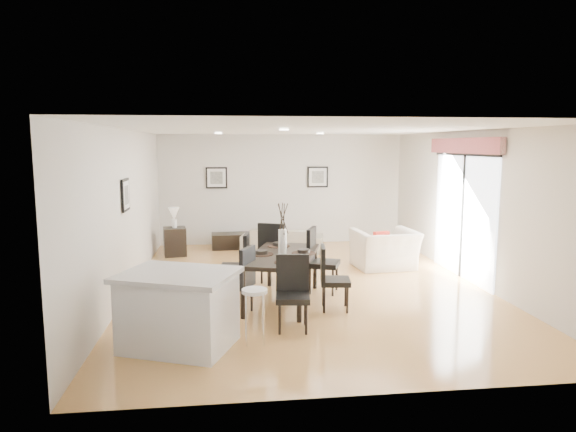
{
  "coord_description": "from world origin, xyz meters",
  "views": [
    {
      "loc": [
        -1.36,
        -8.63,
        2.45
      ],
      "look_at": [
        -0.27,
        0.4,
        1.18
      ],
      "focal_mm": 32.0,
      "sensor_mm": 36.0,
      "label": 1
    }
  ],
  "objects": [
    {
      "name": "ground",
      "position": [
        0.0,
        0.0,
        0.0
      ],
      "size": [
        8.0,
        8.0,
        0.0
      ],
      "primitive_type": "plane",
      "color": "#DCAB5A",
      "rests_on": "ground"
    },
    {
      "name": "wall_back",
      "position": [
        0.0,
        4.0,
        1.35
      ],
      "size": [
        6.0,
        0.04,
        2.7
      ],
      "primitive_type": "cube",
      "color": "silver",
      "rests_on": "ground"
    },
    {
      "name": "wall_front",
      "position": [
        0.0,
        -4.0,
        1.35
      ],
      "size": [
        6.0,
        0.04,
        2.7
      ],
      "primitive_type": "cube",
      "color": "silver",
      "rests_on": "ground"
    },
    {
      "name": "wall_left",
      "position": [
        -3.0,
        0.0,
        1.35
      ],
      "size": [
        0.04,
        8.0,
        2.7
      ],
      "primitive_type": "cube",
      "color": "silver",
      "rests_on": "ground"
    },
    {
      "name": "wall_right",
      "position": [
        3.0,
        0.0,
        1.35
      ],
      "size": [
        0.04,
        8.0,
        2.7
      ],
      "primitive_type": "cube",
      "color": "silver",
      "rests_on": "ground"
    },
    {
      "name": "ceiling",
      "position": [
        0.0,
        0.0,
        2.7
      ],
      "size": [
        6.0,
        8.0,
        0.02
      ],
      "primitive_type": "cube",
      "color": "white",
      "rests_on": "wall_back"
    },
    {
      "name": "sofa",
      "position": [
        -0.1,
        2.97,
        0.27
      ],
      "size": [
        1.98,
        1.13,
        0.54
      ],
      "primitive_type": "imported",
      "rotation": [
        0.0,
        0.0,
        2.91
      ],
      "color": "gray",
      "rests_on": "ground"
    },
    {
      "name": "armchair",
      "position": [
        1.75,
        1.09,
        0.38
      ],
      "size": [
        1.27,
        1.14,
        0.77
      ],
      "primitive_type": "imported",
      "rotation": [
        0.0,
        0.0,
        3.24
      ],
      "color": "beige",
      "rests_on": "ground"
    },
    {
      "name": "courtyard_plant_b",
      "position": [
        5.9,
        1.55,
        0.31
      ],
      "size": [
        0.37,
        0.37,
        0.62
      ],
      "primitive_type": "imported",
      "rotation": [
        0.0,
        0.0,
        -0.06
      ],
      "color": "#3E6029",
      "rests_on": "ground"
    },
    {
      "name": "dining_table",
      "position": [
        -0.51,
        -0.89,
        0.69
      ],
      "size": [
        1.43,
        2.04,
        0.77
      ],
      "rotation": [
        0.0,
        0.0,
        -0.3
      ],
      "color": "black",
      "rests_on": "ground"
    },
    {
      "name": "dining_chair_wnear",
      "position": [
        -1.18,
        -1.39,
        0.56
      ],
      "size": [
        0.6,
        0.6,
        1.0
      ],
      "rotation": [
        0.0,
        0.0,
        -2.04
      ],
      "color": "black",
      "rests_on": "ground"
    },
    {
      "name": "dining_chair_wfar",
      "position": [
        -1.17,
        -0.44,
        0.57
      ],
      "size": [
        0.52,
        0.52,
        1.03
      ],
      "rotation": [
        0.0,
        0.0,
        -1.72
      ],
      "color": "black",
      "rests_on": "ground"
    },
    {
      "name": "dining_chair_enear",
      "position": [
        0.14,
        -1.34,
        0.54
      ],
      "size": [
        0.49,
        0.49,
        0.96
      ],
      "rotation": [
        0.0,
        0.0,
        1.43
      ],
      "color": "black",
      "rests_on": "ground"
    },
    {
      "name": "dining_chair_efar",
      "position": [
        0.14,
        -0.39,
        0.6
      ],
      "size": [
        0.63,
        0.63,
        1.08
      ],
      "rotation": [
        0.0,
        0.0,
        1.19
      ],
      "color": "black",
      "rests_on": "ground"
    },
    {
      "name": "dining_chair_head",
      "position": [
        -0.5,
        -2.04,
        0.55
      ],
      "size": [
        0.49,
        0.49,
        0.99
      ],
      "rotation": [
        0.0,
        0.0,
        -0.11
      ],
      "color": "black",
      "rests_on": "ground"
    },
    {
      "name": "dining_chair_foot",
      "position": [
        -0.55,
        0.25,
        0.61
      ],
      "size": [
        0.64,
        0.64,
        1.09
      ],
      "rotation": [
        0.0,
        0.0,
        2.75
      ],
      "color": "black",
      "rests_on": "ground"
    },
    {
      "name": "vase",
      "position": [
        -0.51,
        -0.89,
        1.1
      ],
      "size": [
        1.03,
        1.58,
        0.8
      ],
      "color": "white",
      "rests_on": "dining_table"
    },
    {
      "name": "coffee_table",
      "position": [
        -1.28,
        3.46,
        0.18
      ],
      "size": [
        0.92,
        0.58,
        0.36
      ],
      "primitive_type": "cube",
      "rotation": [
        0.0,
        0.0,
        0.05
      ],
      "color": "black",
      "rests_on": "ground"
    },
    {
      "name": "side_table",
      "position": [
        -2.52,
        2.79,
        0.31
      ],
      "size": [
        0.54,
        0.54,
        0.63
      ],
      "primitive_type": "cube",
      "rotation": [
        0.0,
        0.0,
        0.17
      ],
      "color": "black",
      "rests_on": "ground"
    },
    {
      "name": "table_lamp",
      "position": [
        -2.52,
        2.79,
        0.92
      ],
      "size": [
        0.24,
        0.24,
        0.45
      ],
      "color": "white",
      "rests_on": "side_table"
    },
    {
      "name": "cushion",
      "position": [
        1.64,
        0.99,
        0.6
      ],
      "size": [
        0.34,
        0.19,
        0.32
      ],
      "primitive_type": "cube",
      "rotation": [
        0.0,
        0.0,
        3.42
      ],
      "color": "#A72115",
      "rests_on": "armchair"
    },
    {
      "name": "kitchen_island",
      "position": [
        -1.96,
        -2.53,
        0.47
      ],
      "size": [
        1.61,
        1.44,
        0.93
      ],
      "rotation": [
        0.0,
        0.0,
        -0.38
      ],
      "color": "silver",
      "rests_on": "ground"
    },
    {
      "name": "bar_stool",
      "position": [
        -1.04,
        -2.53,
        0.59
      ],
      "size": [
        0.32,
        0.32,
        0.69
      ],
      "color": "silver",
      "rests_on": "ground"
    },
    {
      "name": "framed_print_back_left",
      "position": [
        -1.6,
        3.97,
        1.65
      ],
      "size": [
        0.52,
        0.04,
        0.52
      ],
      "color": "black",
      "rests_on": "wall_back"
    },
    {
      "name": "framed_print_back_right",
      "position": [
        0.9,
        3.97,
        1.65
      ],
      "size": [
        0.52,
        0.04,
        0.52
      ],
      "color": "black",
      "rests_on": "wall_back"
    },
    {
      "name": "framed_print_left_wall",
      "position": [
        -2.97,
        -0.2,
        1.65
      ],
      "size": [
        0.04,
        0.52,
        0.52
      ],
      "rotation": [
        0.0,
        0.0,
        1.57
      ],
      "color": "black",
      "rests_on": "wall_left"
    },
    {
      "name": "sliding_door",
      "position": [
        2.96,
        0.3,
        1.66
      ],
      "size": [
        0.12,
        2.7,
        2.57
      ],
      "color": "white",
      "rests_on": "wall_right"
    }
  ]
}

